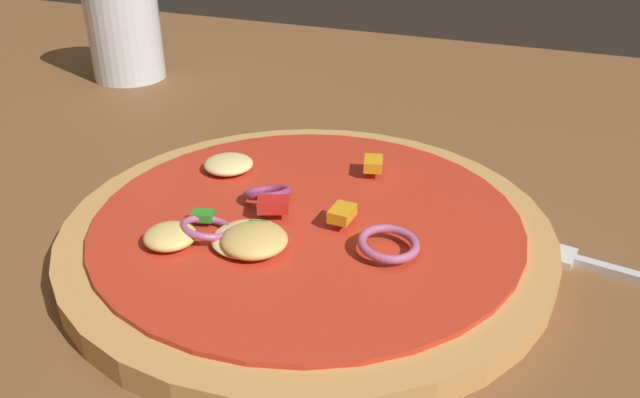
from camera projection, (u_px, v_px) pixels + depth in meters
name	position (u px, v px, depth m)	size (l,w,h in m)	color
dining_table	(275.00, 270.00, 0.39)	(1.48, 1.04, 0.04)	brown
pizza	(305.00, 229.00, 0.38)	(0.29, 0.29, 0.03)	tan
fork	(627.00, 275.00, 0.35)	(0.18, 0.04, 0.01)	silver
beer_glass	(124.00, 29.00, 0.65)	(0.07, 0.07, 0.12)	silver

